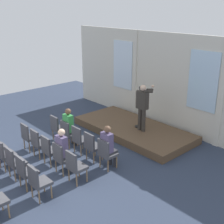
{
  "coord_description": "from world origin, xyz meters",
  "views": [
    {
      "loc": [
        7.22,
        -2.61,
        4.56
      ],
      "look_at": [
        0.14,
        3.77,
        1.16
      ],
      "focal_mm": 48.15,
      "sensor_mm": 36.0,
      "label": 1
    }
  ],
  "objects_px": {
    "chair_r0_c1": "(68,132)",
    "chair_r1_c1": "(38,142)",
    "chair_r2_c1": "(4,153)",
    "chair_r1_c0": "(28,135)",
    "chair_r1_c4": "(75,165)",
    "chair_r2_c4": "(38,180)",
    "chair_r0_c2": "(79,138)",
    "chair_r1_c2": "(49,149)",
    "audience_r1_c3": "(63,149)",
    "audience_r0_c1": "(70,126)",
    "chair_r0_c3": "(92,145)",
    "chair_r2_c2": "(14,161)",
    "chair_r0_c4": "(106,152)",
    "audience_r0_c4": "(108,145)",
    "chair_r2_c3": "(25,170)",
    "chair_r0_c0": "(57,127)",
    "speaker": "(143,104)",
    "chair_r1_c3": "(61,156)",
    "mic_stand": "(139,118)"
  },
  "relations": [
    {
      "from": "chair_r0_c3",
      "to": "chair_r1_c4",
      "type": "bearing_deg",
      "value": -59.38
    },
    {
      "from": "chair_r0_c2",
      "to": "chair_r2_c2",
      "type": "distance_m",
      "value": 2.21
    },
    {
      "from": "chair_r1_c2",
      "to": "audience_r1_c3",
      "type": "bearing_deg",
      "value": 6.91
    },
    {
      "from": "mic_stand",
      "to": "chair_r2_c3",
      "type": "relative_size",
      "value": 1.65
    },
    {
      "from": "chair_r0_c2",
      "to": "chair_r0_c4",
      "type": "xyz_separation_m",
      "value": [
        1.31,
        0.0,
        0.0
      ]
    },
    {
      "from": "audience_r0_c4",
      "to": "chair_r1_c1",
      "type": "height_order",
      "value": "audience_r0_c4"
    },
    {
      "from": "chair_r0_c2",
      "to": "audience_r0_c4",
      "type": "xyz_separation_m",
      "value": [
        1.31,
        0.08,
        0.21
      ]
    },
    {
      "from": "chair_r2_c3",
      "to": "chair_r1_c1",
      "type": "bearing_deg",
      "value": 139.8
    },
    {
      "from": "chair_r0_c3",
      "to": "chair_r2_c4",
      "type": "distance_m",
      "value": 2.31
    },
    {
      "from": "chair_r2_c1",
      "to": "chair_r2_c2",
      "type": "xyz_separation_m",
      "value": [
        0.65,
        0.0,
        0.0
      ]
    },
    {
      "from": "chair_r0_c3",
      "to": "chair_r1_c3",
      "type": "distance_m",
      "value": 1.11
    },
    {
      "from": "chair_r2_c4",
      "to": "chair_r1_c3",
      "type": "bearing_deg",
      "value": 120.62
    },
    {
      "from": "speaker",
      "to": "mic_stand",
      "type": "xyz_separation_m",
      "value": [
        -0.29,
        0.15,
        -0.65
      ]
    },
    {
      "from": "chair_r0_c0",
      "to": "chair_r2_c4",
      "type": "height_order",
      "value": "same"
    },
    {
      "from": "speaker",
      "to": "chair_r2_c2",
      "type": "relative_size",
      "value": 1.81
    },
    {
      "from": "chair_r0_c4",
      "to": "audience_r0_c4",
      "type": "xyz_separation_m",
      "value": [
        -0.0,
        0.08,
        0.21
      ]
    },
    {
      "from": "chair_r1_c0",
      "to": "chair_r1_c3",
      "type": "relative_size",
      "value": 1.0
    },
    {
      "from": "speaker",
      "to": "chair_r2_c3",
      "type": "bearing_deg",
      "value": -87.84
    },
    {
      "from": "speaker",
      "to": "chair_r0_c0",
      "type": "xyz_separation_m",
      "value": [
        -1.79,
        -2.42,
        -0.73
      ]
    },
    {
      "from": "chair_r0_c0",
      "to": "chair_r2_c4",
      "type": "xyz_separation_m",
      "value": [
        2.62,
        -2.21,
        0.0
      ]
    },
    {
      "from": "chair_r2_c2",
      "to": "chair_r0_c0",
      "type": "bearing_deg",
      "value": 120.62
    },
    {
      "from": "chair_r2_c1",
      "to": "chair_r1_c0",
      "type": "bearing_deg",
      "value": 120.62
    },
    {
      "from": "chair_r1_c3",
      "to": "audience_r1_c3",
      "type": "bearing_deg",
      "value": 90.0
    },
    {
      "from": "chair_r1_c0",
      "to": "chair_r2_c1",
      "type": "xyz_separation_m",
      "value": [
        0.65,
        -1.11,
        0.0
      ]
    },
    {
      "from": "chair_r1_c4",
      "to": "chair_r2_c4",
      "type": "height_order",
      "value": "same"
    },
    {
      "from": "chair_r0_c1",
      "to": "chair_r1_c1",
      "type": "height_order",
      "value": "same"
    },
    {
      "from": "chair_r1_c1",
      "to": "chair_r1_c2",
      "type": "xyz_separation_m",
      "value": [
        0.65,
        0.0,
        0.0
      ]
    },
    {
      "from": "chair_r0_c4",
      "to": "mic_stand",
      "type": "bearing_deg",
      "value": 113.54
    },
    {
      "from": "chair_r0_c0",
      "to": "audience_r0_c1",
      "type": "height_order",
      "value": "audience_r0_c1"
    },
    {
      "from": "chair_r0_c3",
      "to": "chair_r2_c2",
      "type": "bearing_deg",
      "value": -106.48
    },
    {
      "from": "chair_r0_c3",
      "to": "chair_r2_c3",
      "type": "height_order",
      "value": "same"
    },
    {
      "from": "chair_r1_c0",
      "to": "chair_r0_c2",
      "type": "bearing_deg",
      "value": 40.2
    },
    {
      "from": "chair_r0_c3",
      "to": "chair_r2_c2",
      "type": "xyz_separation_m",
      "value": [
        -0.65,
        -2.21,
        0.0
      ]
    },
    {
      "from": "chair_r1_c2",
      "to": "chair_r2_c4",
      "type": "height_order",
      "value": "same"
    },
    {
      "from": "audience_r0_c1",
      "to": "chair_r0_c3",
      "type": "height_order",
      "value": "audience_r0_c1"
    },
    {
      "from": "chair_r2_c1",
      "to": "chair_r2_c4",
      "type": "relative_size",
      "value": 1.0
    },
    {
      "from": "audience_r0_c1",
      "to": "chair_r1_c1",
      "type": "xyz_separation_m",
      "value": [
        -0.0,
        -1.19,
        -0.22
      ]
    },
    {
      "from": "chair_r0_c1",
      "to": "chair_r1_c1",
      "type": "xyz_separation_m",
      "value": [
        0.0,
        -1.11,
        0.0
      ]
    },
    {
      "from": "speaker",
      "to": "audience_r1_c3",
      "type": "xyz_separation_m",
      "value": [
        0.18,
        -3.45,
        -0.51
      ]
    },
    {
      "from": "chair_r0_c1",
      "to": "chair_r1_c1",
      "type": "bearing_deg",
      "value": -90.0
    },
    {
      "from": "audience_r0_c1",
      "to": "chair_r0_c4",
      "type": "bearing_deg",
      "value": -2.31
    },
    {
      "from": "mic_stand",
      "to": "chair_r0_c2",
      "type": "xyz_separation_m",
      "value": [
        -0.19,
        -2.58,
        -0.07
      ]
    },
    {
      "from": "chair_r0_c2",
      "to": "chair_r1_c2",
      "type": "height_order",
      "value": "same"
    },
    {
      "from": "speaker",
      "to": "chair_r0_c0",
      "type": "height_order",
      "value": "speaker"
    },
    {
      "from": "audience_r0_c1",
      "to": "chair_r1_c2",
      "type": "xyz_separation_m",
      "value": [
        0.65,
        -1.19,
        -0.22
      ]
    },
    {
      "from": "mic_stand",
      "to": "audience_r1_c3",
      "type": "bearing_deg",
      "value": -82.61
    },
    {
      "from": "chair_r0_c2",
      "to": "chair_r2_c2",
      "type": "relative_size",
      "value": 1.0
    },
    {
      "from": "chair_r1_c2",
      "to": "audience_r0_c4",
      "type": "bearing_deg",
      "value": 42.18
    },
    {
      "from": "audience_r0_c1",
      "to": "chair_r2_c3",
      "type": "distance_m",
      "value": 2.65
    },
    {
      "from": "chair_r1_c3",
      "to": "audience_r0_c4",
      "type": "bearing_deg",
      "value": 61.11
    }
  ]
}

